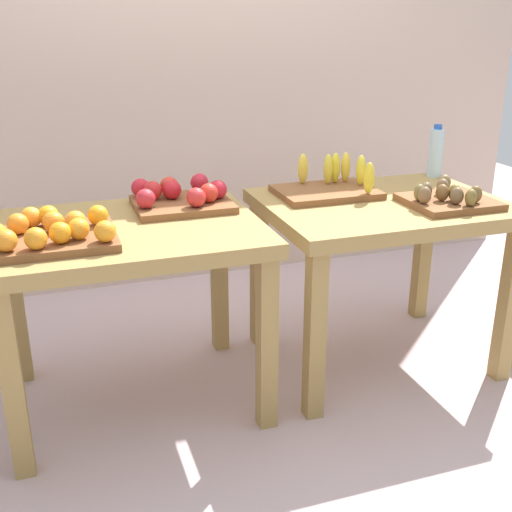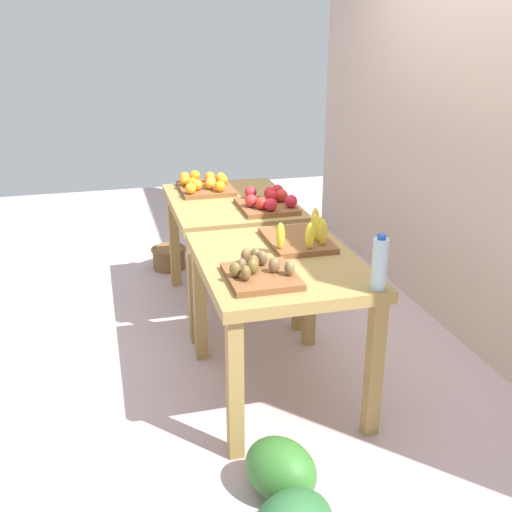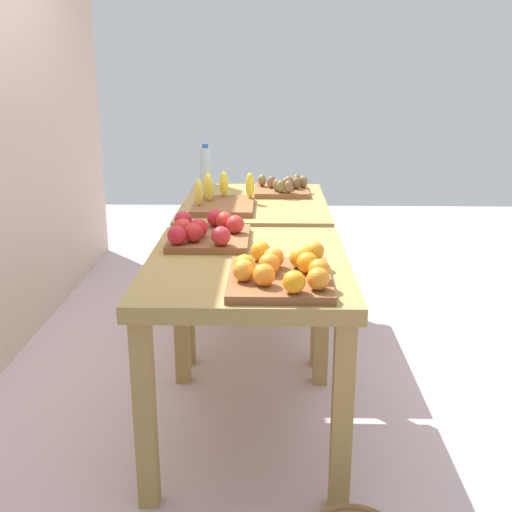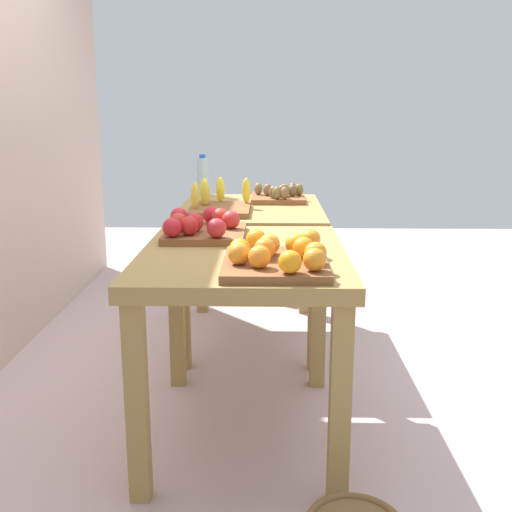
# 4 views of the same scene
# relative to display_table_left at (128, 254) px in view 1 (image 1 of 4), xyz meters

# --- Properties ---
(ground_plane) EXTENTS (8.00, 8.00, 0.00)m
(ground_plane) POSITION_rel_display_table_left_xyz_m (0.56, 0.00, -0.67)
(ground_plane) COLOR #C4AAAD
(back_wall) EXTENTS (4.40, 0.12, 3.00)m
(back_wall) POSITION_rel_display_table_left_xyz_m (0.56, 1.35, 0.83)
(back_wall) COLOR beige
(back_wall) RESTS_ON ground_plane
(display_table_left) EXTENTS (1.04, 0.80, 0.78)m
(display_table_left) POSITION_rel_display_table_left_xyz_m (0.00, 0.00, 0.00)
(display_table_left) COLOR #A07F45
(display_table_left) RESTS_ON ground_plane
(display_table_right) EXTENTS (1.04, 0.80, 0.78)m
(display_table_right) POSITION_rel_display_table_left_xyz_m (1.12, 0.00, 0.00)
(display_table_right) COLOR #A07F45
(display_table_right) RESTS_ON ground_plane
(orange_bin) EXTENTS (0.46, 0.37, 0.11)m
(orange_bin) POSITION_rel_display_table_left_xyz_m (-0.27, -0.13, 0.16)
(orange_bin) COLOR brown
(orange_bin) RESTS_ON display_table_left
(apple_bin) EXTENTS (0.42, 0.35, 0.11)m
(apple_bin) POSITION_rel_display_table_left_xyz_m (0.26, 0.19, 0.16)
(apple_bin) COLOR brown
(apple_bin) RESTS_ON display_table_left
(banana_crate) EXTENTS (0.44, 0.33, 0.17)m
(banana_crate) POSITION_rel_display_table_left_xyz_m (0.94, 0.17, 0.16)
(banana_crate) COLOR brown
(banana_crate) RESTS_ON display_table_right
(kiwi_bin) EXTENTS (0.36, 0.32, 0.10)m
(kiwi_bin) POSITION_rel_display_table_left_xyz_m (1.34, -0.16, 0.15)
(kiwi_bin) COLOR brown
(kiwi_bin) RESTS_ON display_table_right
(water_bottle) EXTENTS (0.07, 0.07, 0.26)m
(water_bottle) POSITION_rel_display_table_left_xyz_m (1.59, 0.32, 0.24)
(water_bottle) COLOR silver
(water_bottle) RESTS_ON display_table_right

